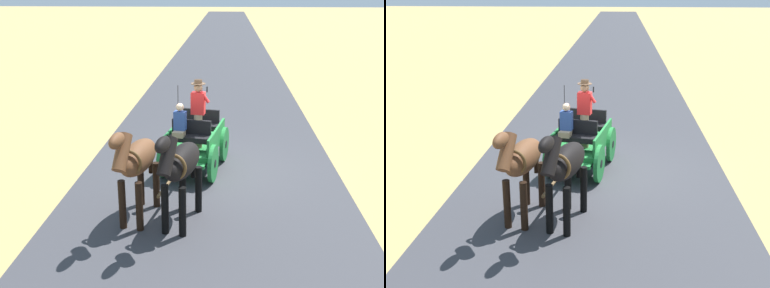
# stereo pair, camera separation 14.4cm
# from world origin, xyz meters

# --- Properties ---
(ground_plane) EXTENTS (200.00, 200.00, 0.00)m
(ground_plane) POSITION_xyz_m (0.00, 0.00, 0.00)
(ground_plane) COLOR tan
(road_surface) EXTENTS (6.77, 160.00, 0.01)m
(road_surface) POSITION_xyz_m (0.00, 0.00, 0.00)
(road_surface) COLOR #38383D
(road_surface) RESTS_ON ground
(horse_drawn_carriage) EXTENTS (1.81, 4.51, 2.50)m
(horse_drawn_carriage) POSITION_xyz_m (0.43, 0.11, 0.82)
(horse_drawn_carriage) COLOR #1E7233
(horse_drawn_carriage) RESTS_ON ground
(horse_near_side) EXTENTS (0.90, 2.15, 2.21)m
(horse_near_side) POSITION_xyz_m (0.50, 3.17, 1.32)
(horse_near_side) COLOR black
(horse_near_side) RESTS_ON ground
(horse_off_side) EXTENTS (0.81, 2.15, 2.21)m
(horse_off_side) POSITION_xyz_m (1.41, 3.01, 1.32)
(horse_off_side) COLOR brown
(horse_off_side) RESTS_ON ground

